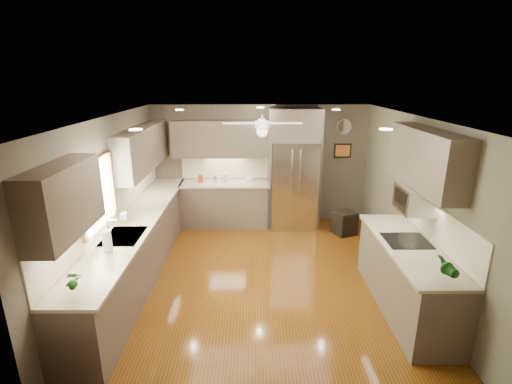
{
  "coord_description": "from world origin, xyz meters",
  "views": [
    {
      "loc": [
        -0.14,
        -5.21,
        3.04
      ],
      "look_at": [
        -0.09,
        0.6,
        1.23
      ],
      "focal_mm": 26.0,
      "sensor_mm": 36.0,
      "label": 1
    }
  ],
  "objects_px": {
    "soap_bottle": "(125,215)",
    "microwave": "(416,199)",
    "canister_b": "(215,179)",
    "potted_plant_right": "(445,266)",
    "bowl": "(249,181)",
    "stool": "(344,223)",
    "potted_plant_left": "(71,280)",
    "canister_c": "(224,178)",
    "refrigerator": "(294,171)",
    "paper_towel": "(107,241)",
    "canister_a": "(201,179)"
  },
  "relations": [
    {
      "from": "potted_plant_right",
      "to": "canister_b",
      "type": "bearing_deg",
      "value": 125.91
    },
    {
      "from": "refrigerator",
      "to": "microwave",
      "type": "height_order",
      "value": "refrigerator"
    },
    {
      "from": "canister_c",
      "to": "potted_plant_right",
      "type": "height_order",
      "value": "potted_plant_right"
    },
    {
      "from": "potted_plant_left",
      "to": "paper_towel",
      "type": "height_order",
      "value": "potted_plant_left"
    },
    {
      "from": "canister_c",
      "to": "potted_plant_left",
      "type": "distance_m",
      "value": 4.29
    },
    {
      "from": "canister_b",
      "to": "soap_bottle",
      "type": "bearing_deg",
      "value": -117.45
    },
    {
      "from": "potted_plant_right",
      "to": "potted_plant_left",
      "type": "bearing_deg",
      "value": -176.76
    },
    {
      "from": "microwave",
      "to": "potted_plant_left",
      "type": "bearing_deg",
      "value": -161.01
    },
    {
      "from": "bowl",
      "to": "stool",
      "type": "bearing_deg",
      "value": -15.07
    },
    {
      "from": "canister_b",
      "to": "potted_plant_right",
      "type": "bearing_deg",
      "value": -54.09
    },
    {
      "from": "refrigerator",
      "to": "paper_towel",
      "type": "height_order",
      "value": "refrigerator"
    },
    {
      "from": "canister_a",
      "to": "potted_plant_left",
      "type": "relative_size",
      "value": 0.53
    },
    {
      "from": "potted_plant_left",
      "to": "stool",
      "type": "height_order",
      "value": "potted_plant_left"
    },
    {
      "from": "microwave",
      "to": "stool",
      "type": "relative_size",
      "value": 1.07
    },
    {
      "from": "refrigerator",
      "to": "microwave",
      "type": "bearing_deg",
      "value": -63.91
    },
    {
      "from": "canister_c",
      "to": "paper_towel",
      "type": "height_order",
      "value": "paper_towel"
    },
    {
      "from": "potted_plant_right",
      "to": "stool",
      "type": "relative_size",
      "value": 0.65
    },
    {
      "from": "canister_c",
      "to": "potted_plant_right",
      "type": "relative_size",
      "value": 0.6
    },
    {
      "from": "stool",
      "to": "canister_a",
      "type": "bearing_deg",
      "value": 170.1
    },
    {
      "from": "soap_bottle",
      "to": "potted_plant_right",
      "type": "height_order",
      "value": "potted_plant_right"
    },
    {
      "from": "potted_plant_left",
      "to": "canister_b",
      "type": "bearing_deg",
      "value": 76.0
    },
    {
      "from": "stool",
      "to": "paper_towel",
      "type": "distance_m",
      "value": 4.59
    },
    {
      "from": "paper_towel",
      "to": "canister_c",
      "type": "bearing_deg",
      "value": 68.67
    },
    {
      "from": "canister_b",
      "to": "soap_bottle",
      "type": "height_order",
      "value": "soap_bottle"
    },
    {
      "from": "stool",
      "to": "paper_towel",
      "type": "bearing_deg",
      "value": -144.03
    },
    {
      "from": "potted_plant_right",
      "to": "refrigerator",
      "type": "relative_size",
      "value": 0.14
    },
    {
      "from": "canister_a",
      "to": "microwave",
      "type": "bearing_deg",
      "value": -40.25
    },
    {
      "from": "stool",
      "to": "potted_plant_left",
      "type": "bearing_deg",
      "value": -135.31
    },
    {
      "from": "bowl",
      "to": "potted_plant_left",
      "type": "bearing_deg",
      "value": -112.91
    },
    {
      "from": "soap_bottle",
      "to": "microwave",
      "type": "relative_size",
      "value": 0.38
    },
    {
      "from": "soap_bottle",
      "to": "potted_plant_left",
      "type": "relative_size",
      "value": 0.7
    },
    {
      "from": "canister_a",
      "to": "stool",
      "type": "distance_m",
      "value": 3.06
    },
    {
      "from": "soap_bottle",
      "to": "paper_towel",
      "type": "relative_size",
      "value": 0.74
    },
    {
      "from": "potted_plant_left",
      "to": "bowl",
      "type": "height_order",
      "value": "potted_plant_left"
    },
    {
      "from": "potted_plant_left",
      "to": "canister_a",
      "type": "bearing_deg",
      "value": 79.83
    },
    {
      "from": "canister_b",
      "to": "paper_towel",
      "type": "height_order",
      "value": "paper_towel"
    },
    {
      "from": "potted_plant_right",
      "to": "microwave",
      "type": "relative_size",
      "value": 0.61
    },
    {
      "from": "canister_c",
      "to": "bowl",
      "type": "xyz_separation_m",
      "value": [
        0.52,
        0.02,
        -0.07
      ]
    },
    {
      "from": "potted_plant_left",
      "to": "stool",
      "type": "distance_m",
      "value": 5.21
    },
    {
      "from": "canister_b",
      "to": "potted_plant_right",
      "type": "distance_m",
      "value": 4.84
    },
    {
      "from": "potted_plant_right",
      "to": "bowl",
      "type": "bearing_deg",
      "value": 118.55
    },
    {
      "from": "potted_plant_left",
      "to": "canister_c",
      "type": "bearing_deg",
      "value": 73.38
    },
    {
      "from": "canister_b",
      "to": "potted_plant_right",
      "type": "xyz_separation_m",
      "value": [
        2.84,
        -3.92,
        0.1
      ]
    },
    {
      "from": "canister_b",
      "to": "canister_c",
      "type": "xyz_separation_m",
      "value": [
        0.19,
        -0.03,
        0.02
      ]
    },
    {
      "from": "potted_plant_right",
      "to": "stool",
      "type": "bearing_deg",
      "value": 93.66
    },
    {
      "from": "canister_c",
      "to": "refrigerator",
      "type": "distance_m",
      "value": 1.44
    },
    {
      "from": "canister_b",
      "to": "potted_plant_right",
      "type": "height_order",
      "value": "potted_plant_right"
    },
    {
      "from": "refrigerator",
      "to": "paper_towel",
      "type": "relative_size",
      "value": 8.57
    },
    {
      "from": "potted_plant_left",
      "to": "refrigerator",
      "type": "distance_m",
      "value": 4.87
    },
    {
      "from": "canister_b",
      "to": "bowl",
      "type": "distance_m",
      "value": 0.71
    }
  ]
}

